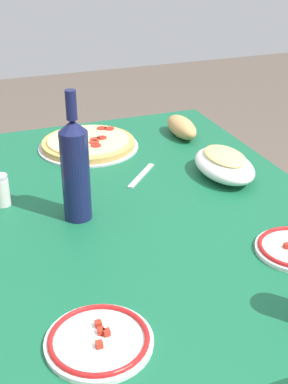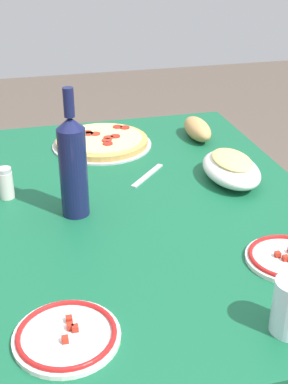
{
  "view_description": "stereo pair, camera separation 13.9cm",
  "coord_description": "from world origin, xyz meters",
  "views": [
    {
      "loc": [
        -1.15,
        0.43,
        1.37
      ],
      "look_at": [
        0.0,
        0.0,
        0.73
      ],
      "focal_mm": 49.15,
      "sensor_mm": 36.0,
      "label": 1
    },
    {
      "loc": [
        -1.2,
        0.3,
        1.37
      ],
      "look_at": [
        0.0,
        0.0,
        0.73
      ],
      "focal_mm": 49.15,
      "sensor_mm": 36.0,
      "label": 2
    }
  ],
  "objects": [
    {
      "name": "dining_table",
      "position": [
        0.0,
        0.0,
        0.59
      ],
      "size": [
        1.3,
        0.92,
        0.7
      ],
      "color": "#145938",
      "rests_on": "ground"
    },
    {
      "name": "pepperoni_pizza",
      "position": [
        0.42,
        0.04,
        0.72
      ],
      "size": [
        0.33,
        0.33,
        0.03
      ],
      "color": "#B7B7BC",
      "rests_on": "dining_table"
    },
    {
      "name": "baked_pasta_dish",
      "position": [
        0.07,
        -0.27,
        0.74
      ],
      "size": [
        0.24,
        0.15,
        0.08
      ],
      "color": "white",
      "rests_on": "dining_table"
    },
    {
      "name": "wine_bottle",
      "position": [
        -0.02,
        0.18,
        0.84
      ],
      "size": [
        0.07,
        0.07,
        0.33
      ],
      "color": "#141942",
      "rests_on": "dining_table"
    },
    {
      "name": "side_plate_far",
      "position": [
        -0.47,
        0.26,
        0.71
      ],
      "size": [
        0.2,
        0.2,
        0.02
      ],
      "color": "white",
      "rests_on": "dining_table"
    },
    {
      "name": "bread_loaf",
      "position": [
        0.4,
        -0.29,
        0.73
      ],
      "size": [
        0.18,
        0.08,
        0.07
      ],
      "primitive_type": "ellipsoid",
      "color": "tan",
      "rests_on": "dining_table"
    },
    {
      "name": "spice_shaker",
      "position": [
        0.12,
        0.35,
        0.74
      ],
      "size": [
        0.04,
        0.04,
        0.09
      ],
      "color": "silver",
      "rests_on": "dining_table"
    },
    {
      "name": "fork_right",
      "position": [
        0.15,
        -0.05,
        0.7
      ],
      "size": [
        0.14,
        0.13,
        0.0
      ],
      "primitive_type": "cube",
      "rotation": [
        0.0,
        0.0,
        2.4
      ],
      "color": "#B7B7BC",
      "rests_on": "dining_table"
    }
  ]
}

